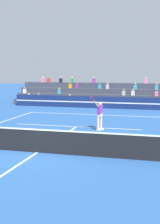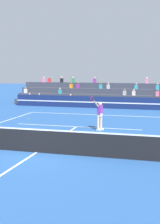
{
  "view_description": "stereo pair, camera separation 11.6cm",
  "coord_description": "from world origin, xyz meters",
  "views": [
    {
      "loc": [
        5.29,
        -12.42,
        3.65
      ],
      "look_at": [
        0.5,
        5.44,
        1.1
      ],
      "focal_mm": 50.0,
      "sensor_mm": 36.0,
      "label": 1
    },
    {
      "loc": [
        5.4,
        -12.39,
        3.65
      ],
      "look_at": [
        0.5,
        5.44,
        1.1
      ],
      "focal_mm": 50.0,
      "sensor_mm": 36.0,
      "label": 2
    }
  ],
  "objects": [
    {
      "name": "sponsor_banner_wall",
      "position": [
        0.0,
        16.26,
        0.55
      ],
      "size": [
        18.0,
        0.26,
        1.1
      ],
      "color": "navy",
      "rests_on": "ground"
    },
    {
      "name": "bleacher_stand",
      "position": [
        0.0,
        19.43,
        0.83
      ],
      "size": [
        19.64,
        3.8,
        2.83
      ],
      "color": "#383D4C",
      "rests_on": "ground"
    },
    {
      "name": "tennis_net",
      "position": [
        0.0,
        0.0,
        0.54
      ],
      "size": [
        12.0,
        0.1,
        1.1
      ],
      "color": "slate",
      "rests_on": "ground"
    },
    {
      "name": "tennis_player",
      "position": [
        1.64,
        5.71,
        0.98
      ],
      "size": [
        0.59,
        1.38,
        2.18
      ],
      "color": "beige",
      "rests_on": "ground"
    },
    {
      "name": "court_lines",
      "position": [
        0.0,
        0.0,
        0.0
      ],
      "size": [
        11.1,
        23.9,
        0.01
      ],
      "color": "white",
      "rests_on": "ground"
    },
    {
      "name": "ground_plane",
      "position": [
        0.0,
        0.0,
        0.0
      ],
      "size": [
        120.0,
        120.0,
        0.0
      ],
      "primitive_type": "plane",
      "color": "#285699"
    },
    {
      "name": "tennis_ball",
      "position": [
        -4.24,
        8.47,
        0.03
      ],
      "size": [
        0.07,
        0.07,
        0.07
      ],
      "primitive_type": "sphere",
      "color": "#C6DB33",
      "rests_on": "ground"
    }
  ]
}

